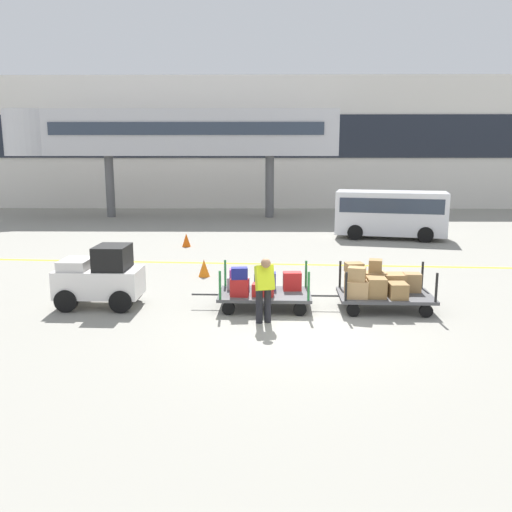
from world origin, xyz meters
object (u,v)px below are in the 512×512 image
at_px(baggage_cart_lead, 261,288).
at_px(baggage_handler, 264,287).
at_px(shuttle_van, 391,211).
at_px(baggage_tug, 101,278).
at_px(safety_cone_near, 186,240).
at_px(safety_cone_far, 204,268).
at_px(baggage_cart_middle, 379,286).

relative_size(baggage_cart_lead, baggage_handler, 1.93).
height_order(baggage_cart_lead, shuttle_van, shuttle_van).
height_order(baggage_tug, safety_cone_near, baggage_tug).
bearing_deg(baggage_tug, baggage_cart_lead, -1.04).
xyz_separation_m(baggage_tug, shuttle_van, (9.84, 10.98, 0.48)).
bearing_deg(baggage_handler, safety_cone_far, 112.07).
bearing_deg(safety_cone_far, baggage_cart_middle, -36.20).
xyz_separation_m(baggage_handler, shuttle_van, (5.69, 12.32, 0.37)).
relative_size(baggage_handler, shuttle_van, 0.31).
bearing_deg(safety_cone_far, baggage_handler, -67.93).
bearing_deg(baggage_tug, safety_cone_near, 83.72).
xyz_separation_m(baggage_cart_middle, safety_cone_near, (-6.06, 8.80, -0.31)).
relative_size(baggage_tug, baggage_cart_lead, 0.71).
xyz_separation_m(safety_cone_near, safety_cone_far, (1.31, -5.32, 0.00)).
height_order(baggage_tug, baggage_cart_lead, baggage_tug).
distance_m(shuttle_van, safety_cone_far, 10.82).
height_order(baggage_tug, safety_cone_far, baggage_tug).
distance_m(baggage_cart_middle, safety_cone_far, 5.90).
distance_m(baggage_cart_lead, shuttle_van, 12.49).
bearing_deg(baggage_cart_middle, shuttle_van, 75.77).
distance_m(baggage_cart_middle, shuttle_van, 11.52).
height_order(baggage_cart_middle, shuttle_van, shuttle_van).
bearing_deg(shuttle_van, baggage_tug, -131.85).
height_order(baggage_cart_middle, baggage_handler, baggage_handler).
relative_size(baggage_tug, baggage_handler, 1.36).
xyz_separation_m(shuttle_van, safety_cone_far, (-7.58, -7.67, -0.96)).
bearing_deg(baggage_cart_lead, safety_cone_near, 109.73).
distance_m(baggage_handler, shuttle_van, 13.58).
bearing_deg(safety_cone_far, shuttle_van, 45.33).
xyz_separation_m(shuttle_van, safety_cone_near, (-8.89, -2.34, -0.96)).
distance_m(baggage_tug, baggage_handler, 4.36).
bearing_deg(baggage_cart_middle, baggage_handler, -157.63).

